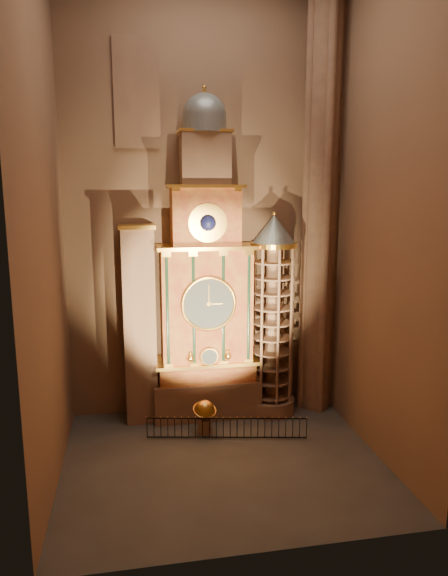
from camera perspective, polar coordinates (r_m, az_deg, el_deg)
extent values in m
plane|color=#383330|center=(24.10, -0.12, -18.67)|extent=(14.00, 14.00, 0.00)
plane|color=#896349|center=(26.91, -2.42, 8.98)|extent=(22.00, 0.00, 22.00)
plane|color=#896349|center=(20.91, -19.55, 7.84)|extent=(0.00, 22.00, 22.00)
plane|color=#896349|center=(23.27, 17.28, 8.22)|extent=(0.00, 22.00, 22.00)
cube|color=#8C634C|center=(28.09, -1.97, -11.92)|extent=(5.60, 2.20, 2.00)
cube|color=maroon|center=(27.55, -1.99, -9.05)|extent=(5.00, 2.00, 1.00)
cube|color=#EEAF46|center=(27.32, -1.98, -8.00)|extent=(5.40, 2.30, 0.18)
cube|color=maroon|center=(26.56, -2.04, -1.93)|extent=(4.60, 2.00, 6.00)
cylinder|color=black|center=(25.52, -6.32, -2.52)|extent=(0.32, 0.32, 5.60)
cylinder|color=black|center=(25.63, -3.42, -2.41)|extent=(0.32, 0.32, 5.60)
cylinder|color=black|center=(25.85, -0.12, -2.28)|extent=(0.32, 0.32, 5.60)
cylinder|color=black|center=(26.11, 2.69, -2.16)|extent=(0.32, 0.32, 5.60)
cube|color=#EEAF46|center=(26.01, -2.07, 4.61)|extent=(5.00, 2.25, 0.18)
cylinder|color=#2D3033|center=(25.52, -1.72, -1.77)|extent=(2.60, 0.12, 2.60)
torus|color=#EEAF46|center=(25.47, -1.70, -1.79)|extent=(2.80, 0.16, 2.80)
cylinder|color=#EEAF46|center=(26.10, -1.63, -7.63)|extent=(0.90, 0.10, 0.90)
sphere|color=#EEAF46|center=(26.05, -3.73, -7.81)|extent=(0.36, 0.36, 0.36)
sphere|color=#EEAF46|center=(26.32, 0.42, -7.59)|extent=(0.36, 0.36, 0.36)
cube|color=maroon|center=(25.94, -2.11, 7.81)|extent=(3.40, 1.80, 3.00)
sphere|color=#0D1342|center=(25.05, -1.80, 7.25)|extent=(0.80, 0.80, 0.80)
cube|color=#EEAF46|center=(25.85, -2.12, 11.24)|extent=(3.80, 2.00, 0.15)
cube|color=#8C634C|center=(25.94, -2.15, 14.00)|extent=(2.40, 1.60, 2.60)
sphere|color=slate|center=(26.14, -2.19, 18.60)|extent=(2.10, 2.10, 2.10)
cylinder|color=#EEAF46|center=(26.28, -2.20, 20.54)|extent=(0.14, 0.14, 0.80)
cube|color=#8C634C|center=(26.54, -9.33, -4.30)|extent=(1.60, 1.40, 10.00)
cube|color=#EEAF46|center=(26.73, -9.18, -8.68)|extent=(1.35, 0.10, 2.10)
cube|color=#462412|center=(26.68, -9.17, -8.72)|extent=(1.05, 0.04, 1.75)
cube|color=#EEAF46|center=(25.99, -9.35, -3.27)|extent=(1.35, 0.10, 2.10)
cube|color=#462412|center=(25.93, -9.35, -3.30)|extent=(1.05, 0.04, 1.75)
cube|color=#EEAF46|center=(25.48, -9.53, 2.41)|extent=(1.35, 0.10, 2.10)
cube|color=#462412|center=(25.42, -9.52, 2.39)|extent=(1.05, 0.04, 1.75)
cube|color=#EEAF46|center=(25.70, -9.68, 6.74)|extent=(1.80, 1.60, 0.20)
cylinder|color=#8C634C|center=(28.73, 5.22, -12.73)|extent=(2.50, 2.50, 0.80)
cylinder|color=#8C634C|center=(27.25, 5.39, -4.02)|extent=(0.70, 0.70, 8.20)
cylinder|color=#EEAF46|center=(26.49, 5.55, 4.79)|extent=(2.40, 2.40, 0.25)
cone|color=slate|center=(26.42, 5.58, 6.52)|extent=(2.30, 2.30, 1.50)
sphere|color=#EEAF46|center=(26.37, 5.61, 8.25)|extent=(0.20, 0.20, 0.20)
cylinder|color=#8C634C|center=(27.46, 10.74, 8.84)|extent=(1.60, 1.60, 22.00)
cylinder|color=#8C634C|center=(27.76, 12.30, 8.80)|extent=(0.44, 0.44, 22.00)
cylinder|color=#8C634C|center=(27.19, 9.14, 8.88)|extent=(0.44, 0.44, 22.00)
cylinder|color=#8C634C|center=(28.21, 10.15, 8.91)|extent=(0.44, 0.44, 22.00)
cylinder|color=#8C634C|center=(26.72, 11.36, 8.77)|extent=(0.44, 0.44, 22.00)
cube|color=navy|center=(26.98, -9.71, 20.58)|extent=(2.00, 0.10, 5.00)
cube|color=#8C634C|center=(26.92, -9.71, 20.60)|extent=(2.20, 0.06, 5.20)
cylinder|color=#8C634C|center=(26.32, -2.14, -15.06)|extent=(0.64, 0.64, 0.75)
sphere|color=gold|center=(25.96, -2.16, -13.37)|extent=(0.96, 0.96, 0.96)
torus|color=gold|center=(25.96, -2.16, -13.37)|extent=(1.43, 1.38, 0.52)
cube|color=black|center=(25.44, 0.30, -14.29)|extent=(7.58, 1.49, 0.05)
cube|color=black|center=(25.87, 0.30, -16.25)|extent=(7.58, 1.49, 0.05)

